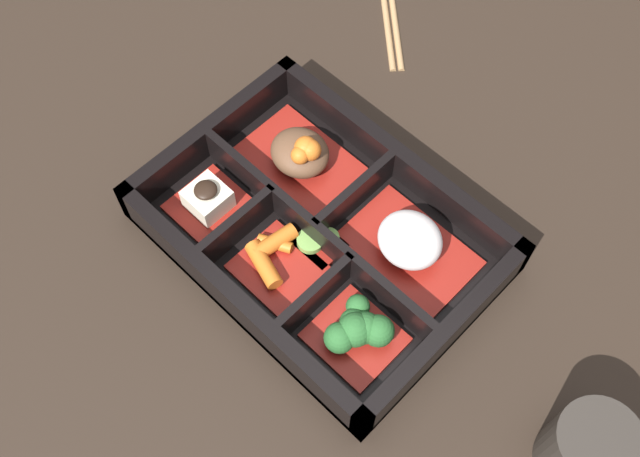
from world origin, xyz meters
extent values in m
plane|color=black|center=(0.00, 0.00, 0.00)|extent=(3.00, 3.00, 0.00)
cube|color=black|center=(0.00, 0.00, 0.01)|extent=(0.31, 0.22, 0.01)
cube|color=black|center=(0.00, -0.10, 0.02)|extent=(0.31, 0.01, 0.05)
cube|color=black|center=(0.00, 0.10, 0.02)|extent=(0.31, 0.01, 0.05)
cube|color=black|center=(-0.15, 0.00, 0.02)|extent=(0.01, 0.22, 0.05)
cube|color=black|center=(0.15, 0.00, 0.02)|extent=(0.01, 0.22, 0.05)
cube|color=black|center=(0.00, -0.01, 0.02)|extent=(0.28, 0.01, 0.05)
cube|color=black|center=(-0.05, -0.05, 0.02)|extent=(0.01, 0.09, 0.05)
cube|color=black|center=(0.04, -0.05, 0.02)|extent=(0.01, 0.09, 0.05)
cube|color=black|center=(0.00, 0.04, 0.02)|extent=(0.01, 0.10, 0.05)
cube|color=maroon|center=(-0.07, 0.04, 0.01)|extent=(0.12, 0.08, 0.01)
ellipsoid|color=brown|center=(-0.07, 0.04, 0.03)|extent=(0.06, 0.05, 0.03)
sphere|color=#D1661E|center=(-0.06, 0.03, 0.05)|extent=(0.02, 0.02, 0.02)
sphere|color=#D1661E|center=(-0.06, 0.04, 0.05)|extent=(0.02, 0.02, 0.02)
sphere|color=#D1661E|center=(-0.05, 0.04, 0.05)|extent=(0.02, 0.02, 0.02)
cube|color=maroon|center=(0.07, 0.04, 0.01)|extent=(0.12, 0.08, 0.01)
ellipsoid|color=silver|center=(0.07, 0.04, 0.04)|extent=(0.06, 0.05, 0.04)
cube|color=maroon|center=(-0.10, -0.05, 0.01)|extent=(0.06, 0.07, 0.01)
cube|color=beige|center=(-0.10, -0.05, 0.03)|extent=(0.04, 0.04, 0.02)
ellipsoid|color=black|center=(-0.10, -0.05, 0.04)|extent=(0.02, 0.02, 0.01)
cube|color=maroon|center=(0.00, -0.05, 0.01)|extent=(0.08, 0.07, 0.01)
cylinder|color=#D1661E|center=(-0.01, -0.06, 0.02)|extent=(0.05, 0.03, 0.02)
cylinder|color=#D1661E|center=(-0.02, -0.04, 0.02)|extent=(0.02, 0.05, 0.02)
cylinder|color=#D1661E|center=(-0.02, -0.04, 0.02)|extent=(0.03, 0.02, 0.01)
cube|color=maroon|center=(0.09, -0.05, 0.01)|extent=(0.07, 0.07, 0.01)
sphere|color=#265B28|center=(0.09, -0.06, 0.03)|extent=(0.03, 0.03, 0.03)
sphere|color=#265B28|center=(0.08, -0.03, 0.03)|extent=(0.02, 0.02, 0.02)
sphere|color=#265B28|center=(0.08, -0.05, 0.03)|extent=(0.02, 0.02, 0.02)
sphere|color=#265B28|center=(0.09, -0.05, 0.03)|extent=(0.03, 0.03, 0.03)
sphere|color=#265B28|center=(0.10, -0.04, 0.03)|extent=(0.03, 0.03, 0.03)
sphere|color=#265B28|center=(0.11, -0.04, 0.03)|extent=(0.03, 0.03, 0.03)
cube|color=maroon|center=(0.01, -0.01, 0.01)|extent=(0.04, 0.04, 0.01)
cylinder|color=#75A84C|center=(0.00, -0.01, 0.02)|extent=(0.02, 0.02, 0.01)
cylinder|color=#75A84C|center=(0.00, -0.01, 0.02)|extent=(0.03, 0.03, 0.01)
cylinder|color=#75A84C|center=(0.01, 0.00, 0.02)|extent=(0.02, 0.02, 0.01)
cylinder|color=#2D2823|center=(0.29, 0.00, 0.04)|extent=(0.07, 0.07, 0.07)
cylinder|color=#597A38|center=(0.29, 0.00, 0.07)|extent=(0.05, 0.05, 0.01)
camera|label=1|loc=(0.23, -0.23, 0.62)|focal=42.00mm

